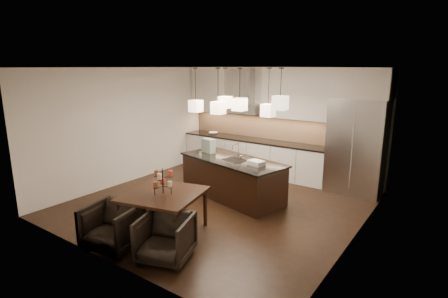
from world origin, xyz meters
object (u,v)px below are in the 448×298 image
Objects in this scene: island_body at (232,179)px; refrigerator at (356,147)px; armchair_left at (113,226)px; armchair_right at (166,238)px; dining_table at (164,213)px.

refrigerator is at bearing 54.52° from island_body.
armchair_left is at bearing -82.35° from island_body.
armchair_left is (-2.38, -4.82, -0.71)m from refrigerator.
armchair_left is 0.95m from armchair_right.
refrigerator is 2.89m from island_body.
refrigerator is 2.70× the size of armchair_left.
refrigerator is 2.85× the size of armchair_right.
refrigerator reaches higher than armchair_right.
refrigerator is 5.42m from armchair_left.
dining_table reaches higher than armchair_left.
island_body reaches higher than armchair_left.
dining_table is 1.62× the size of armchair_right.
armchair_left is (-0.27, -2.95, -0.05)m from island_body.
island_body is 3.13× the size of armchair_right.
dining_table is 0.88m from armchair_left.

